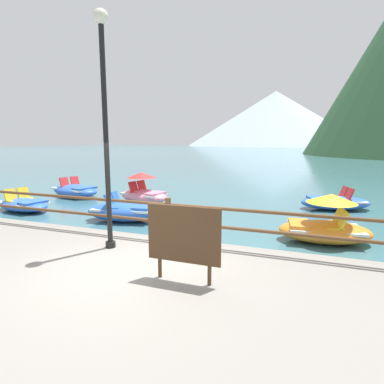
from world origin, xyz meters
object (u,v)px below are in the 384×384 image
(pedal_boat_0, at_px, (325,226))
(pedal_boat_1, at_px, (124,211))
(lamp_post, at_px, (105,111))
(pedal_boat_5, at_px, (75,190))
(pedal_boat_4, at_px, (23,204))
(sign_board, at_px, (184,236))
(pedal_boat_6, at_px, (335,202))
(pedal_boat_2, at_px, (144,193))

(pedal_boat_0, bearing_deg, pedal_boat_1, 179.46)
(lamp_post, bearing_deg, pedal_boat_0, 37.48)
(lamp_post, height_order, pedal_boat_5, lamp_post)
(pedal_boat_4, bearing_deg, sign_board, -27.73)
(sign_board, height_order, pedal_boat_6, sign_board)
(sign_board, bearing_deg, pedal_boat_4, 152.27)
(pedal_boat_6, bearing_deg, pedal_boat_5, -173.82)
(lamp_post, distance_m, sign_board, 2.95)
(pedal_boat_2, bearing_deg, pedal_boat_4, -140.60)
(pedal_boat_1, distance_m, pedal_boat_2, 2.94)
(sign_board, relative_size, pedal_boat_6, 0.43)
(sign_board, distance_m, pedal_boat_6, 8.86)
(sign_board, bearing_deg, pedal_boat_5, 138.68)
(pedal_boat_6, bearing_deg, pedal_boat_0, -96.91)
(pedal_boat_1, bearing_deg, pedal_boat_0, -0.54)
(pedal_boat_0, relative_size, pedal_boat_6, 0.87)
(pedal_boat_0, distance_m, pedal_boat_2, 7.34)
(pedal_boat_5, bearing_deg, pedal_boat_1, -34.03)
(pedal_boat_1, bearing_deg, pedal_boat_5, 145.97)
(pedal_boat_0, bearing_deg, pedal_boat_5, 163.51)
(lamp_post, distance_m, pedal_boat_1, 4.62)
(pedal_boat_0, xyz_separation_m, pedal_boat_4, (-10.17, 0.06, -0.18))
(pedal_boat_0, xyz_separation_m, pedal_boat_5, (-10.39, 3.08, -0.13))
(sign_board, xyz_separation_m, pedal_boat_4, (-7.99, 4.20, -0.89))
(lamp_post, bearing_deg, sign_board, -25.36)
(lamp_post, relative_size, sign_board, 3.79)
(sign_board, height_order, pedal_boat_5, sign_board)
(sign_board, xyz_separation_m, pedal_boat_6, (2.70, 8.39, -0.86))
(sign_board, height_order, pedal_boat_0, sign_board)
(pedal_boat_2, bearing_deg, pedal_boat_0, -23.02)
(pedal_boat_1, relative_size, pedal_boat_4, 0.98)
(lamp_post, height_order, pedal_boat_1, lamp_post)
(pedal_boat_2, bearing_deg, sign_board, -56.89)
(pedal_boat_5, relative_size, pedal_boat_6, 1.03)
(pedal_boat_5, bearing_deg, pedal_boat_6, 6.18)
(lamp_post, distance_m, pedal_boat_0, 5.90)
(pedal_boat_1, height_order, pedal_boat_2, pedal_boat_2)
(pedal_boat_0, distance_m, pedal_boat_1, 5.92)
(pedal_boat_1, relative_size, pedal_boat_5, 0.89)
(pedal_boat_6, bearing_deg, pedal_boat_1, -146.85)
(pedal_boat_2, relative_size, pedal_boat_4, 0.96)
(lamp_post, bearing_deg, pedal_boat_2, 113.09)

